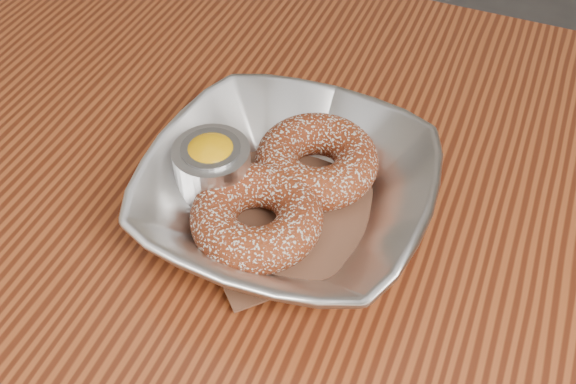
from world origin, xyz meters
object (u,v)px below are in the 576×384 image
at_px(serving_bowl, 288,195).
at_px(ramekin, 213,169).
at_px(donut_back, 317,161).
at_px(donut_front, 257,217).
at_px(table, 343,348).

distance_m(serving_bowl, ramekin, 0.06).
relative_size(serving_bowl, donut_back, 2.21).
height_order(serving_bowl, donut_front, serving_bowl).
relative_size(donut_front, ramekin, 1.66).
distance_m(donut_back, ramekin, 0.08).
distance_m(donut_back, donut_front, 0.08).
bearing_deg(table, donut_back, 125.89).
height_order(donut_back, ramekin, ramekin).
bearing_deg(ramekin, serving_bowl, 4.84).
height_order(table, donut_front, donut_front).
bearing_deg(table, ramekin, 165.43).
distance_m(table, serving_bowl, 0.15).
bearing_deg(serving_bowl, ramekin, -175.16).
bearing_deg(donut_front, table, -5.86).
xyz_separation_m(donut_front, ramekin, (-0.05, 0.03, 0.01)).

